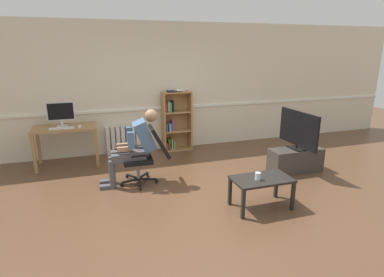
{
  "coord_description": "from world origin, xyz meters",
  "views": [
    {
      "loc": [
        -1.4,
        -3.92,
        2.15
      ],
      "look_at": [
        0.15,
        0.85,
        0.7
      ],
      "focal_mm": 29.08,
      "sensor_mm": 36.0,
      "label": 1
    }
  ],
  "objects": [
    {
      "name": "ground_plane",
      "position": [
        0.0,
        0.0,
        0.0
      ],
      "size": [
        18.0,
        18.0,
        0.0
      ],
      "primitive_type": "plane",
      "color": "brown"
    },
    {
      "name": "back_wall",
      "position": [
        0.0,
        2.65,
        1.35
      ],
      "size": [
        12.0,
        0.13,
        2.7
      ],
      "color": "beige",
      "rests_on": "ground_plane"
    },
    {
      "name": "computer_desk",
      "position": [
        -1.92,
        2.15,
        0.64
      ],
      "size": [
        1.14,
        0.63,
        0.76
      ],
      "color": "#9E7547",
      "rests_on": "ground_plane"
    },
    {
      "name": "imac_monitor",
      "position": [
        -1.97,
        2.23,
        1.02
      ],
      "size": [
        0.49,
        0.14,
        0.45
      ],
      "color": "silver",
      "rests_on": "computer_desk"
    },
    {
      "name": "keyboard",
      "position": [
        -1.97,
        2.01,
        0.77
      ],
      "size": [
        0.42,
        0.12,
        0.02
      ],
      "primitive_type": "cube",
      "color": "white",
      "rests_on": "computer_desk"
    },
    {
      "name": "computer_mouse",
      "position": [
        -1.65,
        2.03,
        0.77
      ],
      "size": [
        0.06,
        0.1,
        0.03
      ],
      "primitive_type": "cube",
      "color": "white",
      "rests_on": "computer_desk"
    },
    {
      "name": "bookshelf",
      "position": [
        0.28,
        2.44,
        0.64
      ],
      "size": [
        0.62,
        0.29,
        1.33
      ],
      "color": "#AD7F4C",
      "rests_on": "ground_plane"
    },
    {
      "name": "radiator",
      "position": [
        -0.83,
        2.54,
        0.3
      ],
      "size": [
        0.71,
        0.08,
        0.6
      ],
      "color": "white",
      "rests_on": "ground_plane"
    },
    {
      "name": "office_chair",
      "position": [
        -0.61,
        0.9,
        0.52
      ],
      "size": [
        0.85,
        0.62,
        0.95
      ],
      "rotation": [
        0.0,
        0.0,
        -1.62
      ],
      "color": "black",
      "rests_on": "ground_plane"
    },
    {
      "name": "person_seated",
      "position": [
        -0.8,
        0.91,
        0.65
      ],
      "size": [
        0.98,
        0.4,
        1.23
      ],
      "rotation": [
        0.0,
        0.0,
        -1.62
      ],
      "color": "#4C4C51",
      "rests_on": "ground_plane"
    },
    {
      "name": "tv_stand",
      "position": [
        2.01,
        0.53,
        0.21
      ],
      "size": [
        0.97,
        0.37,
        0.43
      ],
      "color": "#3D3833",
      "rests_on": "ground_plane"
    },
    {
      "name": "tv_screen",
      "position": [
        2.02,
        0.53,
        0.79
      ],
      "size": [
        0.21,
        1.0,
        0.68
      ],
      "rotation": [
        0.0,
        0.0,
        1.6
      ],
      "color": "black",
      "rests_on": "tv_stand"
    },
    {
      "name": "coffee_table",
      "position": [
        0.73,
        -0.46,
        0.38
      ],
      "size": [
        0.82,
        0.47,
        0.44
      ],
      "color": "black",
      "rests_on": "ground_plane"
    },
    {
      "name": "drinking_glass",
      "position": [
        0.65,
        -0.49,
        0.49
      ],
      "size": [
        0.08,
        0.08,
        0.1
      ],
      "primitive_type": "cylinder",
      "color": "silver",
      "rests_on": "coffee_table"
    }
  ]
}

